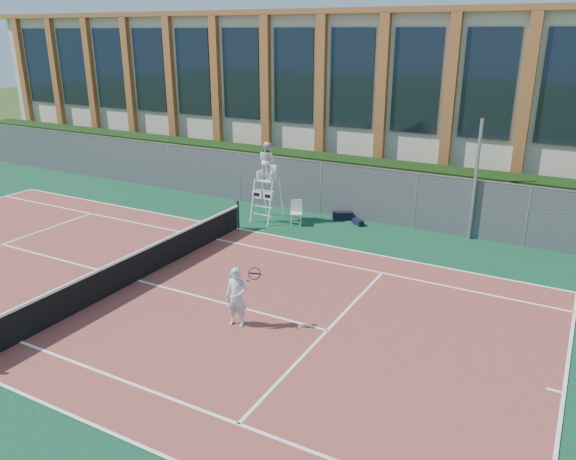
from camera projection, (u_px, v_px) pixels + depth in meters
The scene contains 13 objects.
ground at pixel (138, 281), 17.19m from camera, with size 120.00×120.00×0.00m, color #233814.
apron at pixel (159, 270), 18.01m from camera, with size 36.00×20.00×0.01m, color #0B341E.
tennis_court at pixel (138, 281), 17.18m from camera, with size 23.77×10.97×0.02m, color brown.
tennis_net at pixel (136, 265), 17.01m from camera, with size 0.10×11.30×1.10m.
fence at pixel (279, 182), 24.10m from camera, with size 40.00×0.06×2.20m, color #595E60, non-canonical shape.
hedge at pixel (292, 176), 25.09m from camera, with size 40.00×1.40×2.20m, color black.
building at pixel (361, 91), 30.66m from camera, with size 45.00×10.60×8.22m.
steel_pole at pixel (475, 181), 19.98m from camera, with size 0.12×0.12×4.41m, color #9EA0A5.
umpire_chair at pixel (267, 163), 22.01m from camera, with size 0.90×1.38×3.23m.
plastic_chair at pixel (296, 210), 22.08m from camera, with size 0.61×0.61×0.98m.
sports_bag_near at pixel (342, 216), 22.74m from camera, with size 0.77×0.31×0.33m, color black.
sports_bag_far at pixel (358, 222), 22.15m from camera, with size 0.53×0.23×0.21m, color black.
tennis_player at pixel (237, 297), 14.30m from camera, with size 0.93×0.67×1.61m.
Camera 1 is at (11.56, -11.55, 7.22)m, focal length 35.00 mm.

